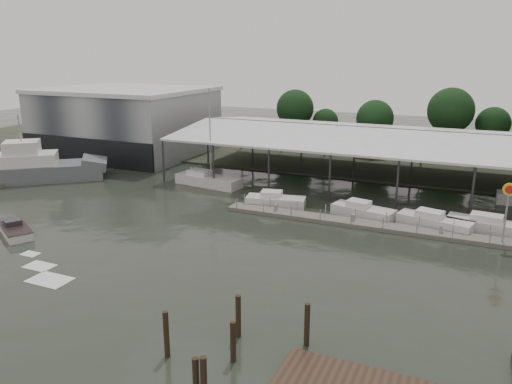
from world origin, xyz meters
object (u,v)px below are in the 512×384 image
at_px(grey_trawler, 34,168).
at_px(speedboat_underway, 14,228).
at_px(shell_fuel_sign, 508,202).
at_px(white_sailboat, 208,180).

distance_m(grey_trawler, speedboat_underway, 20.32).
bearing_deg(speedboat_underway, shell_fuel_sign, -130.26).
distance_m(grey_trawler, white_sailboat, 22.70).
distance_m(shell_fuel_sign, grey_trawler, 54.69).
bearing_deg(speedboat_underway, grey_trawler, -18.24).
height_order(shell_fuel_sign, grey_trawler, grey_trawler).
height_order(grey_trawler, speedboat_underway, grey_trawler).
height_order(shell_fuel_sign, speedboat_underway, shell_fuel_sign).
distance_m(shell_fuel_sign, speedboat_underway, 43.84).
bearing_deg(white_sailboat, speedboat_underway, -102.11).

